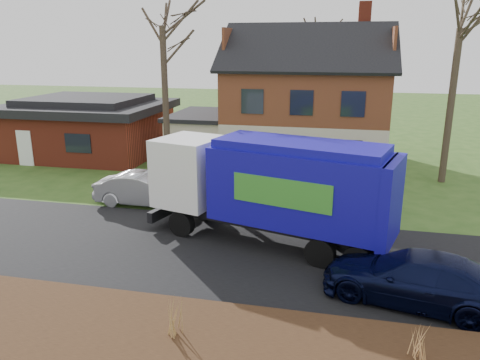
# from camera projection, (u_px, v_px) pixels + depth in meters

# --- Properties ---
(ground) EXTENTS (120.00, 120.00, 0.00)m
(ground) POSITION_uv_depth(u_px,v_px,m) (211.00, 252.00, 16.14)
(ground) COLOR #2E4F1A
(ground) RESTS_ON ground
(road) EXTENTS (80.00, 7.00, 0.02)m
(road) POSITION_uv_depth(u_px,v_px,m) (211.00, 252.00, 16.14)
(road) COLOR black
(road) RESTS_ON ground
(mulch_verge) EXTENTS (80.00, 3.50, 0.30)m
(mulch_verge) POSITION_uv_depth(u_px,v_px,m) (150.00, 339.00, 11.13)
(mulch_verge) COLOR black
(mulch_verge) RESTS_ON ground
(main_house) EXTENTS (12.95, 8.95, 9.26)m
(main_house) POSITION_uv_depth(u_px,v_px,m) (299.00, 95.00, 27.75)
(main_house) COLOR beige
(main_house) RESTS_ON ground
(ranch_house) EXTENTS (9.80, 8.20, 3.70)m
(ranch_house) POSITION_uv_depth(u_px,v_px,m) (88.00, 126.00, 30.33)
(ranch_house) COLOR #973421
(ranch_house) RESTS_ON ground
(garbage_truck) EXTENTS (9.21, 4.67, 3.81)m
(garbage_truck) POSITION_uv_depth(u_px,v_px,m) (273.00, 185.00, 16.28)
(garbage_truck) COLOR black
(garbage_truck) RESTS_ON ground
(silver_sedan) EXTENTS (4.36, 1.54, 1.44)m
(silver_sedan) POSITION_uv_depth(u_px,v_px,m) (145.00, 189.00, 20.73)
(silver_sedan) COLOR #AAADB2
(silver_sedan) RESTS_ON ground
(navy_wagon) EXTENTS (5.34, 3.14, 1.45)m
(navy_wagon) POSITION_uv_depth(u_px,v_px,m) (415.00, 278.00, 12.83)
(navy_wagon) COLOR black
(navy_wagon) RESTS_ON ground
(tree_front_west) EXTENTS (3.65, 3.65, 10.85)m
(tree_front_west) POSITION_uv_depth(u_px,v_px,m) (161.00, 1.00, 22.81)
(tree_front_west) COLOR #3E3025
(tree_front_west) RESTS_ON ground
(tree_front_east) EXTENTS (3.94, 3.94, 10.94)m
(tree_front_east) POSITION_uv_depth(u_px,v_px,m) (464.00, 0.00, 21.98)
(tree_front_east) COLOR #433628
(tree_front_east) RESTS_ON ground
(tree_back) EXTENTS (3.26, 3.26, 10.32)m
(tree_back) POSITION_uv_depth(u_px,v_px,m) (318.00, 21.00, 34.70)
(tree_back) COLOR #392B22
(tree_back) RESTS_ON ground
(grass_clump_mid) EXTENTS (0.34, 0.28, 0.94)m
(grass_clump_mid) POSITION_uv_depth(u_px,v_px,m) (172.00, 317.00, 10.90)
(grass_clump_mid) COLOR #A78349
(grass_clump_mid) RESTS_ON mulch_verge
(grass_clump_east) EXTENTS (0.31, 0.26, 0.78)m
(grass_clump_east) POSITION_uv_depth(u_px,v_px,m) (420.00, 344.00, 10.06)
(grass_clump_east) COLOR tan
(grass_clump_east) RESTS_ON mulch_verge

